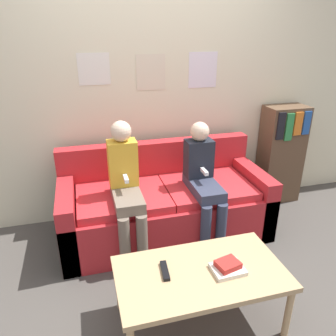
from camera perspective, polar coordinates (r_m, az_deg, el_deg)
ground_plane at (r=2.86m, az=2.16°, el=-16.58°), size 10.00×10.00×0.00m
wall_back at (r=3.24m, az=-3.09°, el=13.81°), size 8.00×0.07×2.60m
couch at (r=3.11m, az=-0.65°, el=-6.48°), size 1.88×0.82×0.82m
coffee_table at (r=2.20m, az=5.69°, el=-18.27°), size 1.07×0.59×0.42m
person_left at (r=2.72m, az=-7.36°, el=-2.86°), size 0.24×0.56×1.15m
person_right at (r=2.88m, az=6.18°, el=-1.89°), size 0.24×0.56×1.09m
tv_remote at (r=2.15m, az=-0.54°, el=-17.45°), size 0.06×0.17×0.02m
book_stack at (r=2.18m, az=10.38°, el=-16.62°), size 0.21×0.17×0.06m
bookshelf at (r=3.83m, az=19.04°, el=2.30°), size 0.44×0.29×1.08m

